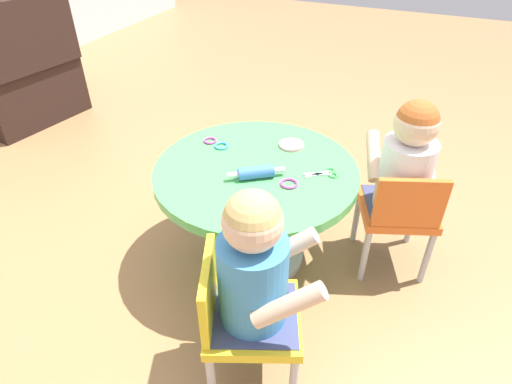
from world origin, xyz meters
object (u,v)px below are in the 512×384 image
at_px(seated_child_left, 255,266).
at_px(armchair_dark, 15,76).
at_px(craft_scissors, 325,174).
at_px(child_chair_right, 398,212).
at_px(child_chair_left, 242,316).
at_px(craft_table, 256,192).
at_px(rolling_pin, 256,172).
at_px(seated_child_right, 407,161).

relative_size(seated_child_left, armchair_dark, 0.60).
xyz_separation_m(seated_child_left, craft_scissors, (0.62, -0.04, -0.05)).
bearing_deg(craft_scissors, seated_child_left, 176.59).
height_order(child_chair_right, armchair_dark, armchair_dark).
relative_size(child_chair_left, seated_child_left, 1.05).
height_order(child_chair_left, armchair_dark, armchair_dark).
distance_m(craft_table, child_chair_left, 0.60).
bearing_deg(rolling_pin, craft_scissors, -61.29).
relative_size(seated_child_left, child_chair_right, 0.95).
relative_size(child_chair_right, seated_child_right, 1.05).
distance_m(craft_table, armchair_dark, 2.25).
bearing_deg(craft_table, armchair_dark, 72.60).
distance_m(child_chair_left, armchair_dark, 2.65).
xyz_separation_m(craft_table, armchair_dark, (0.67, 2.15, -0.05)).
relative_size(craft_table, craft_scissors, 6.01).
height_order(child_chair_left, craft_scissors, child_chair_left).
relative_size(armchair_dark, craft_scissors, 6.09).
bearing_deg(seated_child_right, armchair_dark, 80.41).
relative_size(seated_child_right, armchair_dark, 0.60).
relative_size(child_chair_left, craft_scissors, 3.84).
xyz_separation_m(seated_child_left, rolling_pin, (0.49, 0.21, -0.02)).
bearing_deg(rolling_pin, armchair_dark, 71.27).
height_order(seated_child_left, seated_child_right, same).
height_order(armchair_dark, craft_scissors, armchair_dark).
xyz_separation_m(craft_table, seated_child_left, (-0.55, -0.23, 0.17)).
distance_m(child_chair_right, craft_scissors, 0.37).
bearing_deg(seated_child_left, seated_child_right, -22.95).
xyz_separation_m(seated_child_right, armchair_dark, (0.46, 2.71, -0.22)).
height_order(seated_child_left, rolling_pin, seated_child_left).
distance_m(seated_child_right, rolling_pin, 0.60).
xyz_separation_m(craft_table, seated_child_right, (0.22, -0.56, 0.17)).
relative_size(seated_child_right, craft_scissors, 3.65).
bearing_deg(child_chair_left, craft_scissors, -6.63).
height_order(child_chair_left, seated_child_left, seated_child_left).
xyz_separation_m(child_chair_left, seated_child_right, (0.78, -0.36, 0.23)).
xyz_separation_m(child_chair_left, craft_scissors, (0.64, -0.07, 0.18)).
xyz_separation_m(armchair_dark, rolling_pin, (-0.74, -2.18, 0.20)).
height_order(seated_child_right, armchair_dark, armchair_dark).
distance_m(child_chair_right, armchair_dark, 2.77).
relative_size(craft_table, rolling_pin, 4.17).
distance_m(craft_table, seated_child_right, 0.62).
height_order(craft_table, seated_child_right, seated_child_right).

